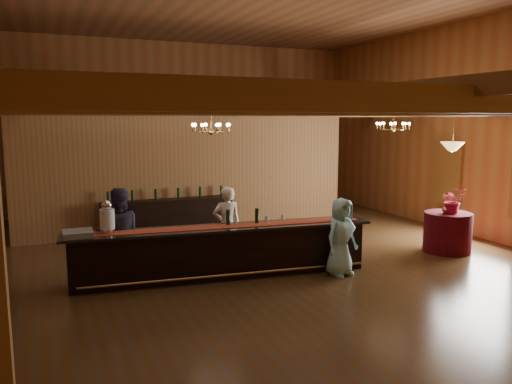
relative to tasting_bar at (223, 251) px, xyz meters
name	(u,v)px	position (x,y,z in m)	size (l,w,h in m)	color
floor	(261,261)	(1.07, 0.65, -0.50)	(14.00, 14.00, 0.00)	#472C13
wall_back	(178,127)	(1.07, 7.65, 2.25)	(12.00, 0.10, 5.50)	#A26F3B
wall_right	(480,129)	(7.07, 0.65, 2.25)	(0.10, 14.00, 5.50)	#A26F3B
beam_grid	(252,108)	(1.07, 1.16, 2.74)	(11.90, 13.90, 0.39)	brown
support_posts	(271,190)	(1.07, 0.15, 1.10)	(9.20, 10.20, 3.20)	brown
partition_wall	(192,174)	(0.57, 4.15, 1.05)	(9.00, 0.18, 3.10)	brown
window_right_back	(447,173)	(7.02, 1.65, 1.05)	(0.12, 1.05, 1.75)	white
backroom_boxes	(182,200)	(0.77, 6.15, 0.03)	(4.10, 0.60, 1.10)	black
tasting_bar	(223,251)	(0.00, 0.00, 0.00)	(5.90, 1.37, 0.99)	black
beverage_dispenser	(107,218)	(-2.08, 0.28, 0.77)	(0.26, 0.26, 0.60)	silver
glass_rack_tray	(78,233)	(-2.59, 0.24, 0.53)	(0.50, 0.50, 0.10)	gray
raffle_drum	(343,211)	(2.46, -0.32, 0.66)	(0.34, 0.24, 0.30)	olive
bar_bottle_0	(228,217)	(0.14, 0.10, 0.63)	(0.07, 0.07, 0.30)	black
bar_bottle_1	(257,216)	(0.71, 0.04, 0.63)	(0.07, 0.07, 0.30)	black
backbar_shelf	(168,217)	(-0.19, 3.89, -0.02)	(3.36, 0.52, 0.94)	black
round_table	(447,232)	(5.29, -0.26, -0.04)	(1.05, 1.05, 0.91)	#480C1C
chandelier_left	(211,127)	(0.12, 1.04, 2.34)	(0.80, 0.80, 0.52)	#AD8849
chandelier_right	(393,126)	(4.91, 1.33, 2.34)	(0.80, 0.80, 0.52)	#AD8849
pendant_lamp	(452,146)	(5.29, -0.26, 1.91)	(0.52, 0.52, 0.90)	#AD8849
bartender	(227,225)	(0.37, 0.85, 0.32)	(0.59, 0.39, 1.62)	white
staff_second	(119,234)	(-1.85, 0.65, 0.37)	(0.84, 0.66, 1.74)	#2B293D
guest	(341,237)	(2.12, -0.79, 0.26)	(0.74, 0.48, 1.52)	#9FE7F1
floor_plant	(268,199)	(2.87, 4.34, 0.20)	(0.77, 0.62, 1.40)	#1A4B19
table_flowers	(453,201)	(5.30, -0.37, 0.71)	(0.53, 0.46, 0.59)	#A60F34
table_vase	(447,206)	(5.19, -0.30, 0.57)	(0.16, 0.16, 0.33)	#AD8849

